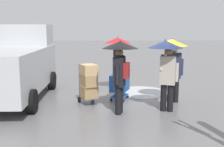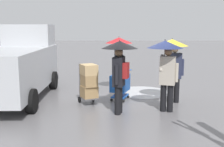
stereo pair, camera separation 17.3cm
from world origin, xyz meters
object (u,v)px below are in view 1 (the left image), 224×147
pedestrian_far_side (120,60)px  pedestrian_white_side (173,55)px  cargo_van_parked_right (16,65)px  hand_dolly_boxes (89,81)px  pedestrian_pink_side (118,51)px  pedestrian_black_side (166,59)px  shopping_cart_vendor (120,84)px

pedestrian_far_side → pedestrian_white_side: bearing=-146.5°
pedestrian_white_side → pedestrian_far_side: same height
cargo_van_parked_right → pedestrian_far_side: 4.06m
hand_dolly_boxes → pedestrian_far_side: size_ratio=0.61×
pedestrian_far_side → hand_dolly_boxes: bearing=-45.1°
hand_dolly_boxes → pedestrian_far_side: (-0.96, 0.97, 0.81)m
pedestrian_pink_side → pedestrian_far_side: (0.05, 2.85, -0.01)m
pedestrian_white_side → cargo_van_parked_right: bearing=-7.4°
pedestrian_pink_side → pedestrian_far_side: bearing=89.1°
hand_dolly_boxes → pedestrian_far_side: pedestrian_far_side is taller
cargo_van_parked_right → hand_dolly_boxes: bearing=160.7°
cargo_van_parked_right → pedestrian_white_side: bearing=172.6°
hand_dolly_boxes → pedestrian_white_side: bearing=-175.5°
pedestrian_pink_side → pedestrian_black_side: bearing=116.1°
cargo_van_parked_right → hand_dolly_boxes: (-2.61, 0.91, -0.42)m
cargo_van_parked_right → pedestrian_pink_side: cargo_van_parked_right is taller
shopping_cart_vendor → pedestrian_white_side: (-1.72, 0.33, 1.02)m
pedestrian_pink_side → pedestrian_black_side: 2.98m
pedestrian_white_side → pedestrian_far_side: size_ratio=1.00×
pedestrian_far_side → pedestrian_black_side: bearing=-172.7°
shopping_cart_vendor → pedestrian_far_side: bearing=87.6°
pedestrian_pink_side → hand_dolly_boxes: bearing=61.7°
cargo_van_parked_right → shopping_cart_vendor: 3.71m
pedestrian_black_side → shopping_cart_vendor: bearing=-46.0°
shopping_cart_vendor → pedestrian_white_side: bearing=169.1°
cargo_van_parked_right → pedestrian_far_side: bearing=152.3°
cargo_van_parked_right → pedestrian_pink_side: bearing=-165.0°
pedestrian_black_side → pedestrian_white_side: same height
pedestrian_pink_side → pedestrian_black_side: (-1.31, 2.68, 0.00)m
hand_dolly_boxes → pedestrian_black_side: 2.59m
shopping_cart_vendor → pedestrian_far_side: pedestrian_far_side is taller
pedestrian_pink_side → pedestrian_black_side: size_ratio=1.00×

